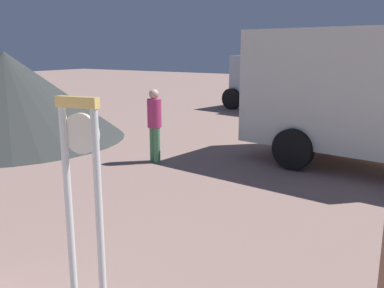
# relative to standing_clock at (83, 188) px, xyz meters

# --- Properties ---
(standing_clock) EXTENTS (0.42, 0.17, 2.15)m
(standing_clock) POSITION_rel_standing_clock_xyz_m (0.00, 0.00, 0.00)
(standing_clock) COLOR silver
(standing_clock) RESTS_ON ground_plane
(person_distant) EXTENTS (0.32, 0.32, 1.68)m
(person_distant) POSITION_rel_standing_clock_xyz_m (-3.04, 4.91, -0.36)
(person_distant) COLOR #4D8A5A
(person_distant) RESTS_ON ground_plane
(box_truck_near) EXTENTS (6.31, 3.12, 2.99)m
(box_truck_near) POSITION_rel_standing_clock_xyz_m (1.29, 7.10, 0.31)
(box_truck_near) COLOR silver
(box_truck_near) RESTS_ON ground_plane
(box_truck_far) EXTENTS (7.32, 3.37, 2.86)m
(box_truck_far) POSITION_rel_standing_clock_xyz_m (-2.22, 14.26, 0.27)
(box_truck_far) COLOR silver
(box_truck_far) RESTS_ON ground_plane
(dome_tent) EXTENTS (6.52, 6.52, 2.51)m
(dome_tent) POSITION_rel_standing_clock_xyz_m (-8.11, 4.61, -0.05)
(dome_tent) COLOR #2F3331
(dome_tent) RESTS_ON ground_plane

